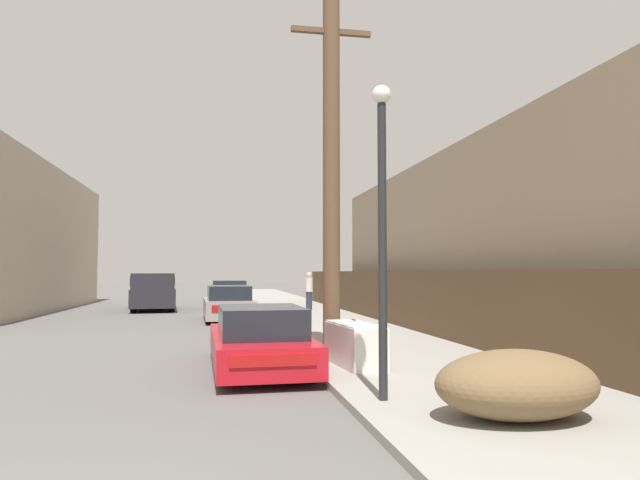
{
  "coord_description": "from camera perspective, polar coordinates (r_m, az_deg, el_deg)",
  "views": [
    {
      "loc": [
        1.45,
        -3.51,
        1.83
      ],
      "look_at": [
        3.56,
        7.99,
        2.5
      ],
      "focal_mm": 32.0,
      "sensor_mm": 36.0,
      "label": 1
    }
  ],
  "objects": [
    {
      "name": "discarded_fridge",
      "position": [
        10.68,
        3.48,
        -10.37
      ],
      "size": [
        0.81,
        1.84,
        0.8
      ],
      "rotation": [
        0.0,
        0.0,
        0.1
      ],
      "color": "silver",
      "rests_on": "sidewalk_curb"
    },
    {
      "name": "pedestrian",
      "position": [
        26.14,
        -1.1,
        -5.07
      ],
      "size": [
        0.34,
        0.34,
        1.72
      ],
      "color": "#282D42",
      "rests_on": "sidewalk_curb"
    },
    {
      "name": "wooden_fence",
      "position": [
        19.85,
        6.65,
        -5.63
      ],
      "size": [
        0.08,
        30.13,
        1.76
      ],
      "primitive_type": "cube",
      "color": "brown",
      "rests_on": "sidewalk_curb"
    },
    {
      "name": "pickup_truck",
      "position": [
        28.61,
        -16.3,
        -4.99
      ],
      "size": [
        2.43,
        5.55,
        1.78
      ],
      "rotation": [
        0.0,
        0.0,
        3.22
      ],
      "color": "#232328",
      "rests_on": "ground"
    },
    {
      "name": "brush_pile",
      "position": [
        7.24,
        19.06,
        -13.48
      ],
      "size": [
        1.96,
        1.38,
        0.81
      ],
      "color": "brown",
      "rests_on": "sidewalk_curb"
    },
    {
      "name": "utility_pole",
      "position": [
        12.61,
        1.15,
        7.2
      ],
      "size": [
        1.8,
        0.37,
        7.85
      ],
      "color": "brown",
      "rests_on": "sidewalk_curb"
    },
    {
      "name": "building_right_house",
      "position": [
        17.63,
        22.11,
        -0.19
      ],
      "size": [
        6.0,
        23.63,
        5.4
      ],
      "primitive_type": "cube",
      "color": "gray",
      "rests_on": "ground"
    },
    {
      "name": "car_parked_far",
      "position": [
        28.92,
        -9.08,
        -5.52
      ],
      "size": [
        1.85,
        4.08,
        1.42
      ],
      "rotation": [
        0.0,
        0.0,
        -0.0
      ],
      "color": "silver",
      "rests_on": "ground"
    },
    {
      "name": "parked_sports_car_red",
      "position": [
        10.92,
        -6.11,
        -9.96
      ],
      "size": [
        1.83,
        4.58,
        1.2
      ],
      "rotation": [
        0.0,
        0.0,
        0.03
      ],
      "color": "red",
      "rests_on": "ground"
    },
    {
      "name": "street_lamp",
      "position": [
        7.83,
        6.24,
        2.67
      ],
      "size": [
        0.26,
        0.26,
        4.29
      ],
      "color": "#232326",
      "rests_on": "sidewalk_curb"
    },
    {
      "name": "car_parked_mid",
      "position": [
        22.12,
        -9.15,
        -6.34
      ],
      "size": [
        1.96,
        4.48,
        1.32
      ],
      "rotation": [
        0.0,
        0.0,
        0.04
      ],
      "color": "gray",
      "rests_on": "ground"
    },
    {
      "name": "sidewalk_curb",
      "position": [
        27.34,
        -2.28,
        -6.96
      ],
      "size": [
        4.2,
        63.0,
        0.12
      ],
      "primitive_type": "cube",
      "color": "gray",
      "rests_on": "ground"
    }
  ]
}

